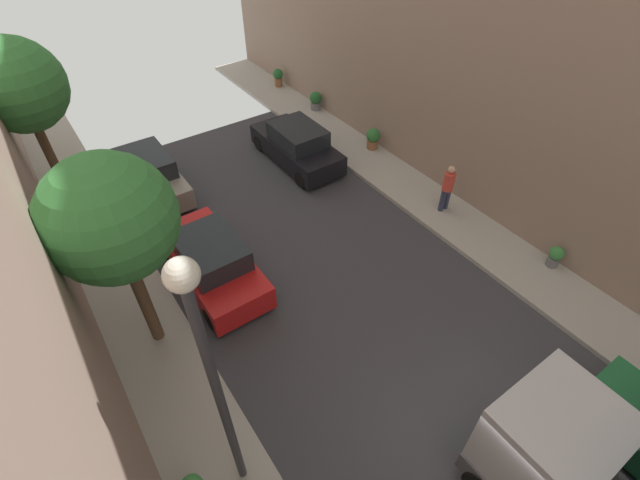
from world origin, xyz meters
TOP-DOWN VIEW (x-y plane):
  - ground at (0.00, 0.00)m, footprint 32.00×32.00m
  - sidewalk_right at (5.00, 0.00)m, footprint 2.00×44.00m
  - parked_car_left_2 at (-2.70, 7.81)m, footprint 1.78×4.20m
  - parked_car_left_3 at (-2.70, 13.12)m, footprint 1.78×4.20m
  - parked_car_right_2 at (2.70, 11.71)m, footprint 1.78×4.20m
  - pedestrian at (5.04, 6.16)m, footprint 0.40×0.36m
  - street_tree_0 at (-5.28, 14.32)m, footprint 2.79×2.79m
  - street_tree_2 at (-4.80, 6.71)m, footprint 2.71×2.71m
  - potted_plant_0 at (5.61, 10.60)m, footprint 0.55×0.55m
  - potted_plant_1 at (5.67, 14.73)m, footprint 0.54×0.54m
  - potted_plant_2 at (5.59, 17.89)m, footprint 0.50×0.50m
  - potted_plant_5 at (5.71, 2.40)m, footprint 0.42×0.42m
  - lamp_post at (-4.60, 2.49)m, footprint 0.44×0.44m

SIDE VIEW (x-z plane):
  - ground at x=0.00m, z-range 0.00..0.00m
  - sidewalk_right at x=5.00m, z-range 0.00..0.15m
  - potted_plant_5 at x=5.71m, z-range 0.19..0.90m
  - potted_plant_1 at x=5.67m, z-range 0.18..1.01m
  - potted_plant_0 at x=5.61m, z-range 0.19..1.05m
  - potted_plant_2 at x=5.59m, z-range 0.20..1.07m
  - parked_car_left_2 at x=-2.70m, z-range -0.06..1.50m
  - parked_car_left_3 at x=-2.70m, z-range -0.06..1.50m
  - parked_car_right_2 at x=2.70m, z-range -0.06..1.50m
  - pedestrian at x=5.04m, z-range 0.21..1.93m
  - street_tree_2 at x=-4.80m, z-range 1.41..6.71m
  - lamp_post at x=-4.60m, z-range 1.06..7.20m
  - street_tree_0 at x=-5.28m, z-range 1.45..6.89m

